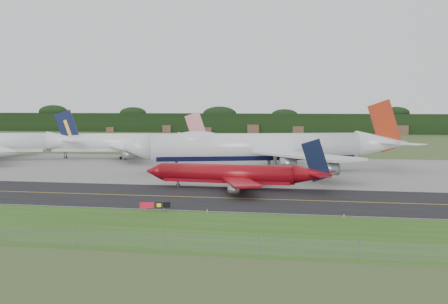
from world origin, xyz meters
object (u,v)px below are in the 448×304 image
Objects in this scene: jet_star_tail at (124,143)px; taxiway_sign at (155,205)px; jet_red_737 at (237,174)px; jet_ba_747 at (266,147)px.

taxiway_sign is at bearing -66.74° from jet_star_tail.
jet_star_tail reaches higher than jet_red_737.
jet_ba_747 is at bearing 87.03° from jet_red_737.
jet_red_737 reaches higher than taxiway_sign.
jet_ba_747 is 15.22× the size of taxiway_sign.
jet_red_737 is at bearing -52.40° from jet_star_tail.
jet_ba_747 is 1.28× the size of jet_star_tail.
jet_ba_747 is at bearing 81.18° from taxiway_sign.
jet_star_tail is (-50.24, 65.23, 2.16)m from jet_red_737.
jet_ba_747 reaches higher than jet_star_tail.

